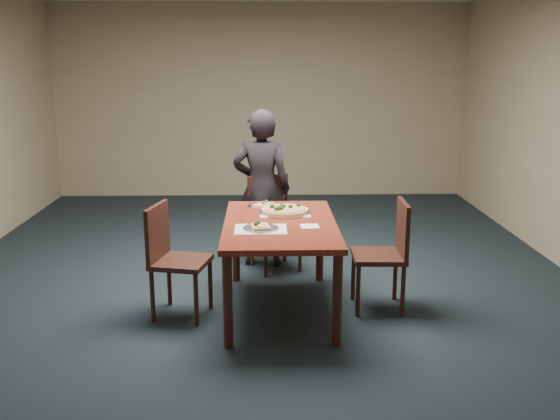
{
  "coord_description": "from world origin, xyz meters",
  "views": [
    {
      "loc": [
        0.04,
        -5.25,
        2.04
      ],
      "look_at": [
        0.18,
        -0.41,
        0.85
      ],
      "focal_mm": 40.0,
      "sensor_mm": 36.0,
      "label": 1
    }
  ],
  "objects_px": {
    "chair_far": "(272,217)",
    "chair_right": "(388,249)",
    "slice_plate_near": "(260,227)",
    "pizza_pan": "(285,210)",
    "dining_table": "(280,233)",
    "chair_left": "(171,254)",
    "slice_plate_far": "(263,205)",
    "diner": "(262,189)"
  },
  "relations": [
    {
      "from": "chair_far",
      "to": "chair_right",
      "type": "distance_m",
      "value": 1.43
    },
    {
      "from": "slice_plate_near",
      "to": "chair_far",
      "type": "bearing_deg",
      "value": 85.11
    },
    {
      "from": "pizza_pan",
      "to": "dining_table",
      "type": "bearing_deg",
      "value": -98.75
    },
    {
      "from": "chair_left",
      "to": "slice_plate_far",
      "type": "bearing_deg",
      "value": -37.46
    },
    {
      "from": "chair_left",
      "to": "diner",
      "type": "bearing_deg",
      "value": -17.09
    },
    {
      "from": "slice_plate_near",
      "to": "slice_plate_far",
      "type": "xyz_separation_m",
      "value": [
        0.02,
        0.74,
        -0.0
      ]
    },
    {
      "from": "chair_far",
      "to": "chair_right",
      "type": "bearing_deg",
      "value": -71.38
    },
    {
      "from": "chair_left",
      "to": "chair_right",
      "type": "distance_m",
      "value": 1.76
    },
    {
      "from": "chair_far",
      "to": "chair_left",
      "type": "height_order",
      "value": "same"
    },
    {
      "from": "dining_table",
      "to": "chair_far",
      "type": "bearing_deg",
      "value": 92.39
    },
    {
      "from": "slice_plate_far",
      "to": "diner",
      "type": "bearing_deg",
      "value": 91.31
    },
    {
      "from": "dining_table",
      "to": "chair_left",
      "type": "relative_size",
      "value": 1.65
    },
    {
      "from": "slice_plate_far",
      "to": "chair_left",
      "type": "bearing_deg",
      "value": -140.42
    },
    {
      "from": "dining_table",
      "to": "diner",
      "type": "bearing_deg",
      "value": 97.29
    },
    {
      "from": "chair_far",
      "to": "slice_plate_far",
      "type": "height_order",
      "value": "chair_far"
    },
    {
      "from": "chair_far",
      "to": "pizza_pan",
      "type": "relative_size",
      "value": 2.11
    },
    {
      "from": "chair_left",
      "to": "slice_plate_far",
      "type": "height_order",
      "value": "chair_left"
    },
    {
      "from": "slice_plate_near",
      "to": "diner",
      "type": "bearing_deg",
      "value": 89.7
    },
    {
      "from": "chair_left",
      "to": "chair_right",
      "type": "bearing_deg",
      "value": -74.21
    },
    {
      "from": "diner",
      "to": "pizza_pan",
      "type": "xyz_separation_m",
      "value": [
        0.2,
        -0.86,
        -0.01
      ]
    },
    {
      "from": "slice_plate_far",
      "to": "slice_plate_near",
      "type": "bearing_deg",
      "value": -91.69
    },
    {
      "from": "chair_far",
      "to": "slice_plate_far",
      "type": "bearing_deg",
      "value": -121.23
    },
    {
      "from": "chair_left",
      "to": "slice_plate_near",
      "type": "height_order",
      "value": "chair_left"
    },
    {
      "from": "chair_right",
      "to": "slice_plate_near",
      "type": "relative_size",
      "value": 3.25
    },
    {
      "from": "chair_far",
      "to": "diner",
      "type": "distance_m",
      "value": 0.29
    },
    {
      "from": "slice_plate_near",
      "to": "chair_left",
      "type": "bearing_deg",
      "value": 169.71
    },
    {
      "from": "chair_left",
      "to": "diner",
      "type": "distance_m",
      "value": 1.46
    },
    {
      "from": "chair_right",
      "to": "slice_plate_far",
      "type": "distance_m",
      "value": 1.17
    },
    {
      "from": "chair_far",
      "to": "chair_right",
      "type": "height_order",
      "value": "same"
    },
    {
      "from": "diner",
      "to": "chair_right",
      "type": "bearing_deg",
      "value": 138.67
    },
    {
      "from": "chair_left",
      "to": "pizza_pan",
      "type": "xyz_separation_m",
      "value": [
        0.92,
        0.38,
        0.26
      ]
    },
    {
      "from": "chair_left",
      "to": "diner",
      "type": "height_order",
      "value": "diner"
    },
    {
      "from": "chair_left",
      "to": "diner",
      "type": "xyz_separation_m",
      "value": [
        0.72,
        1.24,
        0.26
      ]
    },
    {
      "from": "diner",
      "to": "chair_far",
      "type": "bearing_deg",
      "value": 150.29
    },
    {
      "from": "chair_far",
      "to": "slice_plate_near",
      "type": "relative_size",
      "value": 3.25
    },
    {
      "from": "chair_far",
      "to": "slice_plate_far",
      "type": "xyz_separation_m",
      "value": [
        -0.09,
        -0.56,
        0.25
      ]
    },
    {
      "from": "slice_plate_far",
      "to": "dining_table",
      "type": "bearing_deg",
      "value": -75.74
    },
    {
      "from": "dining_table",
      "to": "slice_plate_near",
      "type": "bearing_deg",
      "value": -127.2
    },
    {
      "from": "chair_right",
      "to": "slice_plate_far",
      "type": "xyz_separation_m",
      "value": [
        -1.02,
        0.52,
        0.25
      ]
    },
    {
      "from": "diner",
      "to": "slice_plate_far",
      "type": "relative_size",
      "value": 5.57
    },
    {
      "from": "dining_table",
      "to": "chair_right",
      "type": "height_order",
      "value": "chair_right"
    },
    {
      "from": "dining_table",
      "to": "pizza_pan",
      "type": "relative_size",
      "value": 3.48
    }
  ]
}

